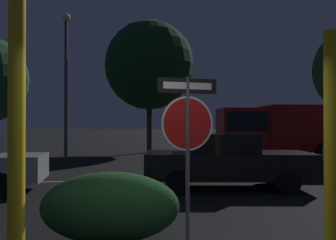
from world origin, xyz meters
TOP-DOWN VIEW (x-y plane):
  - road_center_stripe at (0.00, 7.51)m, footprint 32.36×0.12m
  - stop_sign at (0.25, 1.43)m, footprint 0.90×0.24m
  - yellow_pole_left at (-1.59, -0.42)m, footprint 0.16×0.16m
  - yellow_pole_right at (1.64, -0.06)m, footprint 0.16×0.16m
  - hedge_bush_1 at (-0.87, 1.53)m, footprint 2.03×0.87m
  - passing_car_2 at (1.90, 5.98)m, footprint 4.61×2.22m
  - delivery_truck at (6.33, 14.28)m, footprint 6.01×2.45m
  - street_lamp at (-4.05, 14.44)m, footprint 0.42×0.42m
  - tree_1 at (0.11, 18.80)m, footprint 5.43×5.43m

SIDE VIEW (x-z plane):
  - road_center_stripe at x=0.00m, z-range 0.00..0.01m
  - hedge_bush_1 at x=-0.87m, z-range 0.00..1.04m
  - passing_car_2 at x=1.90m, z-range 0.00..1.48m
  - yellow_pole_right at x=1.64m, z-range 0.00..2.76m
  - delivery_truck at x=6.33m, z-range 0.19..2.86m
  - stop_sign at x=0.25m, z-range 0.51..2.94m
  - yellow_pole_left at x=-1.59m, z-range 0.00..3.57m
  - street_lamp at x=-4.05m, z-range 0.86..8.01m
  - tree_1 at x=0.11m, z-range 1.30..9.36m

